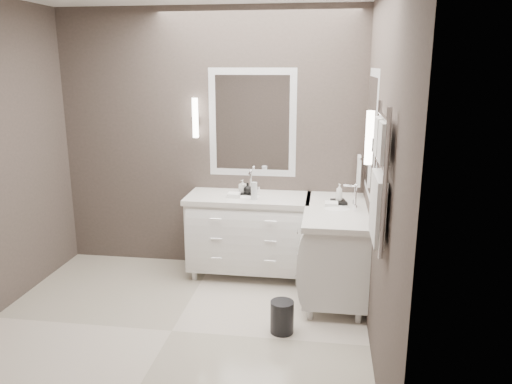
# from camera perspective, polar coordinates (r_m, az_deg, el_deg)

# --- Properties ---
(floor) EXTENTS (3.20, 3.00, 0.01)m
(floor) POSITION_cam_1_polar(r_m,az_deg,el_deg) (4.32, -9.60, -15.44)
(floor) COLOR beige
(floor) RESTS_ON ground
(wall_back) EXTENTS (3.20, 0.01, 2.70)m
(wall_back) POSITION_cam_1_polar(r_m,az_deg,el_deg) (5.27, -5.27, 5.80)
(wall_back) COLOR #473D39
(wall_back) RESTS_ON floor
(wall_front) EXTENTS (3.20, 0.01, 2.70)m
(wall_front) POSITION_cam_1_polar(r_m,az_deg,el_deg) (2.51, -21.30, -4.76)
(wall_front) COLOR #473D39
(wall_front) RESTS_ON floor
(wall_right) EXTENTS (0.01, 3.00, 2.70)m
(wall_right) POSITION_cam_1_polar(r_m,az_deg,el_deg) (3.66, 14.12, 1.64)
(wall_right) COLOR #473D39
(wall_right) RESTS_ON floor
(vanity_back) EXTENTS (1.24, 0.59, 0.97)m
(vanity_back) POSITION_cam_1_polar(r_m,az_deg,el_deg) (5.12, -0.85, -4.38)
(vanity_back) COLOR white
(vanity_back) RESTS_ON floor
(vanity_right) EXTENTS (0.59, 1.24, 0.97)m
(vanity_right) POSITION_cam_1_polar(r_m,az_deg,el_deg) (4.75, 9.06, -6.05)
(vanity_right) COLOR white
(vanity_right) RESTS_ON floor
(mirror_back) EXTENTS (0.90, 0.02, 1.10)m
(mirror_back) POSITION_cam_1_polar(r_m,az_deg,el_deg) (5.14, -0.43, 7.89)
(mirror_back) COLOR white
(mirror_back) RESTS_ON wall_back
(mirror_right) EXTENTS (0.02, 0.90, 1.10)m
(mirror_right) POSITION_cam_1_polar(r_m,az_deg,el_deg) (4.41, 13.05, 6.45)
(mirror_right) COLOR white
(mirror_right) RESTS_ON wall_right
(sconce_back) EXTENTS (0.06, 0.06, 0.40)m
(sconce_back) POSITION_cam_1_polar(r_m,az_deg,el_deg) (5.19, -6.95, 8.33)
(sconce_back) COLOR white
(sconce_back) RESTS_ON wall_back
(sconce_right) EXTENTS (0.06, 0.06, 0.40)m
(sconce_right) POSITION_cam_1_polar(r_m,az_deg,el_deg) (3.83, 12.83, 5.95)
(sconce_right) COLOR white
(sconce_right) RESTS_ON wall_right
(towel_bar_corner) EXTENTS (0.03, 0.22, 0.30)m
(towel_bar_corner) POSITION_cam_1_polar(r_m,az_deg,el_deg) (5.03, 11.68, 2.45)
(towel_bar_corner) COLOR white
(towel_bar_corner) RESTS_ON wall_right
(towel_ladder) EXTENTS (0.06, 0.58, 0.90)m
(towel_ladder) POSITION_cam_1_polar(r_m,az_deg,el_deg) (3.26, 13.89, 0.87)
(towel_ladder) COLOR white
(towel_ladder) RESTS_ON wall_right
(waste_bin) EXTENTS (0.19, 0.19, 0.27)m
(waste_bin) POSITION_cam_1_polar(r_m,az_deg,el_deg) (4.19, 2.99, -14.07)
(waste_bin) COLOR black
(waste_bin) RESTS_ON floor
(amenity_tray_back) EXTENTS (0.18, 0.14, 0.02)m
(amenity_tray_back) POSITION_cam_1_polar(r_m,az_deg,el_deg) (5.04, -1.24, -0.21)
(amenity_tray_back) COLOR black
(amenity_tray_back) RESTS_ON vanity_back
(amenity_tray_right) EXTENTS (0.16, 0.20, 0.03)m
(amenity_tray_right) POSITION_cam_1_polar(r_m,az_deg,el_deg) (4.80, 9.44, -1.12)
(amenity_tray_right) COLOR black
(amenity_tray_right) RESTS_ON vanity_right
(water_bottle) EXTENTS (0.07, 0.07, 0.18)m
(water_bottle) POSITION_cam_1_polar(r_m,az_deg,el_deg) (4.84, -0.22, 0.11)
(water_bottle) COLOR silver
(water_bottle) RESTS_ON vanity_back
(soap_bottle_a) EXTENTS (0.08, 0.08, 0.13)m
(soap_bottle_a) POSITION_cam_1_polar(r_m,az_deg,el_deg) (5.04, -1.54, 0.70)
(soap_bottle_a) COLOR white
(soap_bottle_a) RESTS_ON amenity_tray_back
(soap_bottle_b) EXTENTS (0.11, 0.11, 0.11)m
(soap_bottle_b) POSITION_cam_1_polar(r_m,az_deg,el_deg) (4.99, -0.96, 0.44)
(soap_bottle_b) COLOR black
(soap_bottle_b) RESTS_ON amenity_tray_back
(soap_bottle_c) EXTENTS (0.08, 0.08, 0.16)m
(soap_bottle_c) POSITION_cam_1_polar(r_m,az_deg,el_deg) (4.78, 9.48, -0.03)
(soap_bottle_c) COLOR white
(soap_bottle_c) RESTS_ON amenity_tray_right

